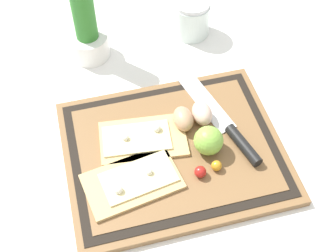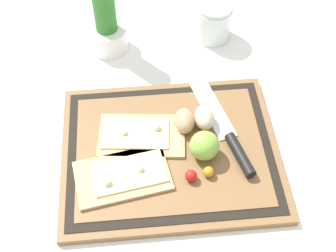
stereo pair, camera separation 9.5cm
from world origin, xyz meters
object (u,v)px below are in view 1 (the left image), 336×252
object	(u,v)px
lime	(209,141)
sauce_jar	(191,19)
egg_brown	(183,119)
cherry_tomato_red	(200,172)
cherry_tomato_yellow	(217,166)
egg_pink	(202,113)
herb_pot	(87,30)
pizza_slice_near	(133,181)
knife	(230,130)
pizza_slice_far	(142,138)

from	to	relation	value
lime	sauce_jar	size ratio (longest dim) A/B	0.63
egg_brown	cherry_tomato_red	size ratio (longest dim) A/B	2.54
lime	cherry_tomato_red	xyz separation A→B (m)	(-0.03, -0.05, -0.02)
egg_brown	cherry_tomato_yellow	xyz separation A→B (m)	(0.03, -0.12, -0.01)
egg_pink	sauce_jar	xyz separation A→B (m)	(0.06, 0.29, 0.00)
cherry_tomato_red	herb_pot	bearing A→B (deg)	110.50
egg_brown	sauce_jar	xyz separation A→B (m)	(0.10, 0.30, 0.00)
pizza_slice_near	herb_pot	world-z (taller)	herb_pot
sauce_jar	egg_pink	bearing A→B (deg)	-102.03
cherry_tomato_red	cherry_tomato_yellow	bearing A→B (deg)	10.02
pizza_slice_near	egg_brown	size ratio (longest dim) A/B	3.30
sauce_jar	lime	bearing A→B (deg)	-101.20
egg_pink	knife	bearing A→B (deg)	-45.30
lime	cherry_tomato_red	size ratio (longest dim) A/B	2.53
egg_pink	lime	distance (m)	0.08
egg_pink	herb_pot	size ratio (longest dim) A/B	0.27
pizza_slice_near	knife	size ratio (longest dim) A/B	0.68
egg_brown	sauce_jar	bearing A→B (deg)	70.69
pizza_slice_far	egg_pink	bearing A→B (deg)	8.90
herb_pot	sauce_jar	world-z (taller)	herb_pot
knife	cherry_tomato_red	distance (m)	0.12
cherry_tomato_yellow	sauce_jar	xyz separation A→B (m)	(0.07, 0.42, 0.01)
pizza_slice_near	pizza_slice_far	distance (m)	0.10
pizza_slice_near	herb_pot	xyz separation A→B (m)	(-0.02, 0.39, 0.05)
pizza_slice_near	sauce_jar	distance (m)	0.47
lime	pizza_slice_far	bearing A→B (deg)	155.60
pizza_slice_far	egg_brown	size ratio (longest dim) A/B	3.14
lime	herb_pot	size ratio (longest dim) A/B	0.27
egg_pink	herb_pot	distance (m)	0.34
pizza_slice_near	egg_brown	xyz separation A→B (m)	(0.13, 0.11, 0.02)
knife	lime	distance (m)	0.07
knife	egg_brown	bearing A→B (deg)	154.20
pizza_slice_near	herb_pot	size ratio (longest dim) A/B	0.89
lime	egg_brown	bearing A→B (deg)	113.24
pizza_slice_far	lime	distance (m)	0.14
egg_brown	cherry_tomato_yellow	bearing A→B (deg)	-74.58
pizza_slice_near	cherry_tomato_red	distance (m)	0.13
egg_brown	herb_pot	world-z (taller)	herb_pot
knife	egg_pink	bearing A→B (deg)	134.70
egg_pink	egg_brown	bearing A→B (deg)	-173.92
pizza_slice_far	knife	distance (m)	0.18
cherry_tomato_red	sauce_jar	world-z (taller)	sauce_jar
lime	cherry_tomato_red	distance (m)	0.07
knife	sauce_jar	xyz separation A→B (m)	(0.02, 0.34, 0.01)
cherry_tomato_red	sauce_jar	distance (m)	0.44
cherry_tomato_yellow	sauce_jar	world-z (taller)	sauce_jar
sauce_jar	knife	bearing A→B (deg)	-92.64
egg_brown	cherry_tomato_red	bearing A→B (deg)	-90.70
pizza_slice_near	cherry_tomato_yellow	xyz separation A→B (m)	(0.16, -0.01, 0.01)
pizza_slice_far	cherry_tomato_yellow	distance (m)	0.16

